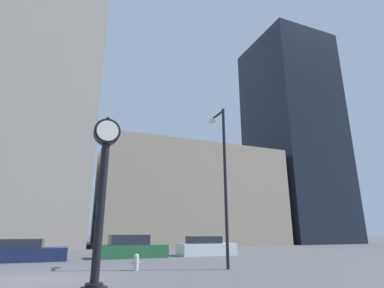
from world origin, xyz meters
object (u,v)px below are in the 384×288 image
street_clock (102,186)px  fire_hydrant_near (136,262)px  car_navy (19,252)px  car_green (131,248)px  car_white (206,247)px  street_lamp_right (221,161)px

street_clock → fire_hydrant_near: bearing=63.9°
street_clock → fire_hydrant_near: (2.01, 4.10, -2.49)m
car_navy → car_green: car_green is taller
street_clock → car_white: 13.62m
street_clock → car_white: size_ratio=1.29×
street_clock → car_green: bearing=73.9°
street_lamp_right → street_clock: bearing=-149.7°
street_clock → car_white: (8.20, 10.63, -2.30)m
car_green → fire_hydrant_near: size_ratio=6.49×
car_green → street_lamp_right: size_ratio=0.58×
car_white → fire_hydrant_near: size_ratio=5.89×
car_green → car_white: 5.16m
street_clock → car_navy: (-3.05, 10.24, -2.33)m
car_navy → car_white: bearing=3.2°
street_clock → fire_hydrant_near: size_ratio=7.59×
car_navy → car_white: car_white is taller
street_lamp_right → car_navy: bearing=141.8°
car_white → street_lamp_right: size_ratio=0.53×
car_green → car_white: bearing=1.0°
street_clock → car_green: size_ratio=1.17×
car_white → fire_hydrant_near: (-6.19, -6.53, -0.19)m
street_lamp_right → fire_hydrant_near: bearing=168.6°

